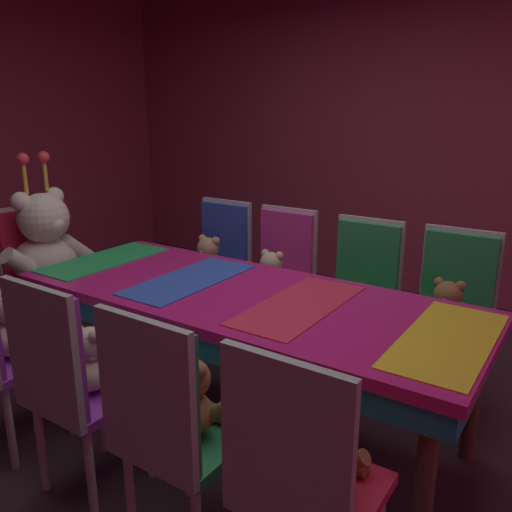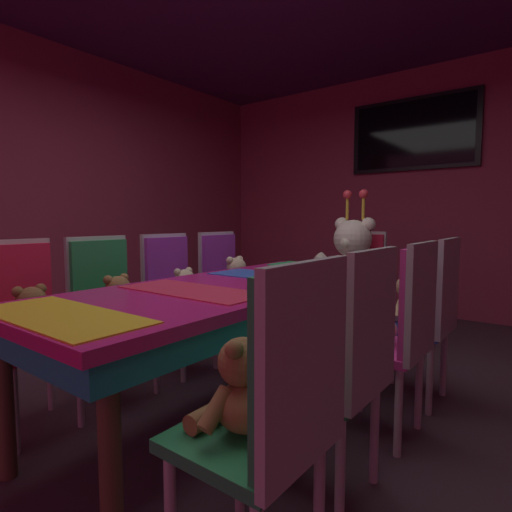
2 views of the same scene
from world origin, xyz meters
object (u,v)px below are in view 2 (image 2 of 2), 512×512
(teddy_left_3, at_px, (237,279))
(king_teddy_bear, at_px, (352,261))
(chair_left_0, at_px, (20,313))
(chair_left_3, at_px, (224,278))
(chair_left_1, at_px, (105,298))
(teddy_right_0, at_px, (241,390))
(teddy_right_3, at_px, (408,302))
(chair_right_1, at_px, (352,350))
(chair_right_3, at_px, (433,304))
(chair_right_0, at_px, (281,399))
(teddy_left_0, at_px, (33,319))
(banquet_table, at_px, (235,298))
(throne_chair, at_px, (359,275))
(teddy_left_1, at_px, (119,303))
(chair_left_2, at_px, (172,287))
(teddy_left_2, at_px, (185,291))
(chair_right_2, at_px, (404,321))
(wall_tv, at_px, (413,134))
(teddy_right_2, at_px, (375,320))

(teddy_left_3, relative_size, king_teddy_bear, 0.40)
(chair_left_0, relative_size, chair_left_3, 1.00)
(chair_left_1, height_order, teddy_left_3, chair_left_1)
(chair_left_0, distance_m, king_teddy_bear, 2.47)
(teddy_right_0, bearing_deg, teddy_right_3, -89.89)
(chair_right_1, distance_m, chair_right_3, 1.08)
(chair_left_1, distance_m, chair_right_0, 1.77)
(chair_right_0, bearing_deg, teddy_left_0, -0.87)
(chair_left_0, distance_m, teddy_left_3, 1.62)
(chair_right_0, bearing_deg, chair_left_0, -0.80)
(banquet_table, distance_m, teddy_left_3, 1.08)
(throne_chair, distance_m, king_teddy_bear, 0.22)
(teddy_left_1, bearing_deg, teddy_left_0, -88.26)
(teddy_left_1, relative_size, chair_right_0, 0.32)
(chair_left_1, distance_m, teddy_left_3, 1.12)
(chair_left_2, relative_size, chair_right_1, 1.00)
(chair_left_3, height_order, chair_right_3, same)
(teddy_left_2, relative_size, teddy_left_3, 0.87)
(teddy_left_3, bearing_deg, chair_left_1, -97.82)
(teddy_left_3, xyz_separation_m, chair_right_2, (1.53, -0.56, -0.00))
(chair_right_2, bearing_deg, wall_tv, -73.42)
(chair_right_0, bearing_deg, chair_left_1, -17.58)
(teddy_left_1, bearing_deg, chair_right_3, 34.49)
(chair_right_2, bearing_deg, throne_chair, -59.51)
(banquet_table, xyz_separation_m, teddy_left_2, (-0.69, 0.27, -0.07))
(teddy_left_0, bearing_deg, teddy_right_3, 48.68)
(chair_left_2, distance_m, teddy_left_2, 0.14)
(chair_left_3, bearing_deg, chair_right_2, -18.44)
(chair_left_3, distance_m, king_teddy_bear, 1.10)
(chair_left_0, bearing_deg, teddy_left_1, 75.82)
(teddy_left_0, height_order, chair_left_3, chair_left_3)
(teddy_right_3, bearing_deg, chair_left_0, 45.83)
(chair_right_3, bearing_deg, chair_left_1, 32.13)
(chair_left_2, distance_m, chair_left_3, 0.56)
(chair_left_0, bearing_deg, king_teddy_bear, 70.52)
(chair_right_2, xyz_separation_m, teddy_right_3, (-0.14, 0.51, -0.01))
(teddy_left_0, xyz_separation_m, teddy_left_2, (-0.02, 1.06, -0.01))
(teddy_left_2, height_order, chair_right_0, chair_right_0)
(king_teddy_bear, xyz_separation_m, wall_tv, (-0.00, 1.57, 1.31))
(chair_left_0, xyz_separation_m, chair_left_1, (-0.02, 0.51, 0.00))
(king_teddy_bear, bearing_deg, teddy_left_3, -44.16)
(chair_left_0, distance_m, teddy_right_3, 2.19)
(chair_left_3, bearing_deg, teddy_right_2, -20.03)
(chair_left_3, distance_m, chair_right_0, 2.35)
(teddy_right_2, bearing_deg, chair_left_0, 34.82)
(teddy_left_1, distance_m, chair_right_3, 1.87)
(chair_right_3, xyz_separation_m, wall_tv, (-0.85, 2.32, 1.45))
(chair_right_1, bearing_deg, chair_left_1, -0.69)
(chair_left_2, bearing_deg, chair_left_3, 89.50)
(chair_left_0, relative_size, chair_left_1, 1.00)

